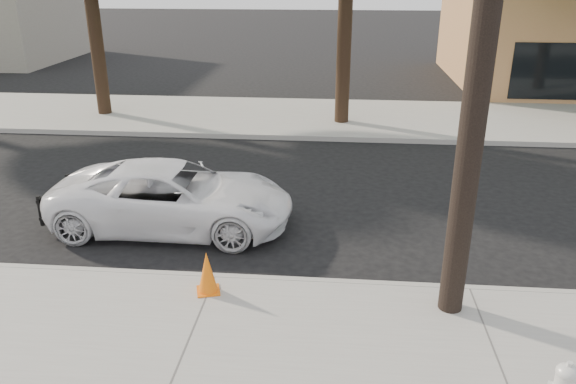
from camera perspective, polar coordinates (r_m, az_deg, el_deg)
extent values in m
plane|color=black|center=(11.10, -5.09, -3.60)|extent=(120.00, 120.00, 0.00)
cube|color=gray|center=(7.50, -11.04, -17.27)|extent=(90.00, 4.40, 0.15)
cube|color=gray|center=(19.02, -0.65, 7.66)|extent=(90.00, 5.00, 0.15)
cube|color=#9E9B93|center=(9.24, -7.37, -8.76)|extent=(90.00, 0.12, 0.16)
cylinder|color=black|center=(19.84, -18.81, 13.61)|extent=(0.44, 0.44, 4.25)
cylinder|color=black|center=(17.78, 5.71, 14.59)|extent=(0.44, 0.44, 4.75)
imported|color=white|center=(11.05, -11.55, -0.46)|extent=(4.62, 2.15, 1.28)
ellipsoid|color=silver|center=(7.02, 26.57, -16.08)|extent=(0.26, 0.26, 0.18)
cube|color=orange|center=(8.80, -8.10, -9.88)|extent=(0.43, 0.43, 0.02)
cone|color=orange|center=(8.63, -8.21, -8.05)|extent=(0.38, 0.38, 0.67)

